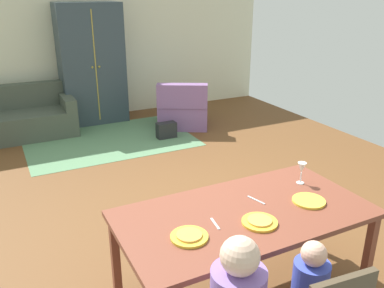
{
  "coord_description": "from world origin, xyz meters",
  "views": [
    {
      "loc": [
        -1.78,
        -3.4,
        2.26
      ],
      "look_at": [
        -0.11,
        -0.09,
        0.85
      ],
      "focal_mm": 37.56,
      "sensor_mm": 36.0,
      "label": 1
    }
  ],
  "objects_px": {
    "armchair": "(183,108)",
    "handbag": "(166,130)",
    "dining_table": "(245,219)",
    "plate_near_woman": "(309,201)",
    "plate_near_child": "(260,222)",
    "wine_glass": "(302,169)",
    "plate_near_man": "(189,237)",
    "couch": "(15,119)",
    "armoire": "(92,64)"
  },
  "relations": [
    {
      "from": "plate_near_man",
      "to": "wine_glass",
      "type": "bearing_deg",
      "value": 14.19
    },
    {
      "from": "plate_near_woman",
      "to": "wine_glass",
      "type": "bearing_deg",
      "value": 60.43
    },
    {
      "from": "plate_near_woman",
      "to": "handbag",
      "type": "height_order",
      "value": "plate_near_woman"
    },
    {
      "from": "plate_near_man",
      "to": "handbag",
      "type": "bearing_deg",
      "value": 69.06
    },
    {
      "from": "plate_near_man",
      "to": "handbag",
      "type": "height_order",
      "value": "plate_near_man"
    },
    {
      "from": "couch",
      "to": "handbag",
      "type": "distance_m",
      "value": 2.49
    },
    {
      "from": "handbag",
      "to": "dining_table",
      "type": "bearing_deg",
      "value": -104.27
    },
    {
      "from": "couch",
      "to": "armchair",
      "type": "relative_size",
      "value": 1.61
    },
    {
      "from": "dining_table",
      "to": "handbag",
      "type": "relative_size",
      "value": 5.84
    },
    {
      "from": "plate_near_man",
      "to": "dining_table",
      "type": "bearing_deg",
      "value": 13.14
    },
    {
      "from": "plate_near_child",
      "to": "armchair",
      "type": "xyz_separation_m",
      "value": [
        1.45,
        4.28,
        -0.45
      ]
    },
    {
      "from": "dining_table",
      "to": "plate_near_child",
      "type": "distance_m",
      "value": 0.2
    },
    {
      "from": "dining_table",
      "to": "plate_near_man",
      "type": "bearing_deg",
      "value": -166.86
    },
    {
      "from": "armoire",
      "to": "armchair",
      "type": "bearing_deg",
      "value": -36.49
    },
    {
      "from": "plate_near_child",
      "to": "handbag",
      "type": "height_order",
      "value": "plate_near_child"
    },
    {
      "from": "plate_near_child",
      "to": "couch",
      "type": "bearing_deg",
      "value": 104.29
    },
    {
      "from": "dining_table",
      "to": "wine_glass",
      "type": "relative_size",
      "value": 10.05
    },
    {
      "from": "plate_near_man",
      "to": "armoire",
      "type": "height_order",
      "value": "armoire"
    },
    {
      "from": "plate_near_child",
      "to": "armoire",
      "type": "height_order",
      "value": "armoire"
    },
    {
      "from": "armchair",
      "to": "wine_glass",
      "type": "bearing_deg",
      "value": -101.24
    },
    {
      "from": "couch",
      "to": "armchair",
      "type": "xyz_separation_m",
      "value": [
        2.72,
        -0.71,
        0.02
      ]
    },
    {
      "from": "plate_near_woman",
      "to": "wine_glass",
      "type": "height_order",
      "value": "wine_glass"
    },
    {
      "from": "plate_near_child",
      "to": "handbag",
      "type": "xyz_separation_m",
      "value": [
        0.93,
        3.83,
        -0.64
      ]
    },
    {
      "from": "plate_near_woman",
      "to": "wine_glass",
      "type": "relative_size",
      "value": 1.34
    },
    {
      "from": "plate_near_man",
      "to": "plate_near_child",
      "type": "distance_m",
      "value": 0.52
    },
    {
      "from": "plate_near_child",
      "to": "handbag",
      "type": "bearing_deg",
      "value": 76.37
    },
    {
      "from": "armoire",
      "to": "wine_glass",
      "type": "bearing_deg",
      "value": -83.63
    },
    {
      "from": "plate_near_woman",
      "to": "couch",
      "type": "distance_m",
      "value": 5.24
    },
    {
      "from": "plate_near_man",
      "to": "wine_glass",
      "type": "height_order",
      "value": "wine_glass"
    },
    {
      "from": "armchair",
      "to": "handbag",
      "type": "relative_size",
      "value": 3.63
    },
    {
      "from": "plate_near_man",
      "to": "couch",
      "type": "xyz_separation_m",
      "value": [
        -0.76,
        4.92,
        -0.47
      ]
    },
    {
      "from": "plate_near_child",
      "to": "plate_near_woman",
      "type": "height_order",
      "value": "same"
    },
    {
      "from": "couch",
      "to": "handbag",
      "type": "bearing_deg",
      "value": -27.8
    },
    {
      "from": "wine_glass",
      "to": "armchair",
      "type": "relative_size",
      "value": 0.16
    },
    {
      "from": "dining_table",
      "to": "plate_near_woman",
      "type": "bearing_deg",
      "value": -11.01
    },
    {
      "from": "plate_near_woman",
      "to": "plate_near_child",
      "type": "bearing_deg",
      "value": -171.15
    },
    {
      "from": "wine_glass",
      "to": "armoire",
      "type": "relative_size",
      "value": 0.09
    },
    {
      "from": "plate_near_man",
      "to": "plate_near_child",
      "type": "height_order",
      "value": "same"
    },
    {
      "from": "plate_near_child",
      "to": "couch",
      "type": "distance_m",
      "value": 5.17
    },
    {
      "from": "couch",
      "to": "dining_table",
      "type": "bearing_deg",
      "value": -75.2
    },
    {
      "from": "couch",
      "to": "handbag",
      "type": "relative_size",
      "value": 5.83
    },
    {
      "from": "dining_table",
      "to": "plate_near_man",
      "type": "height_order",
      "value": "plate_near_man"
    },
    {
      "from": "plate_near_child",
      "to": "armoire",
      "type": "xyz_separation_m",
      "value": [
        0.13,
        5.26,
        0.28
      ]
    },
    {
      "from": "wine_glass",
      "to": "plate_near_child",
      "type": "bearing_deg",
      "value": -151.85
    },
    {
      "from": "dining_table",
      "to": "plate_near_man",
      "type": "distance_m",
      "value": 0.53
    },
    {
      "from": "armchair",
      "to": "armoire",
      "type": "bearing_deg",
      "value": 143.51
    },
    {
      "from": "armchair",
      "to": "handbag",
      "type": "height_order",
      "value": "armchair"
    },
    {
      "from": "plate_near_man",
      "to": "armchair",
      "type": "height_order",
      "value": "armchair"
    },
    {
      "from": "plate_near_man",
      "to": "couch",
      "type": "relative_size",
      "value": 0.13
    },
    {
      "from": "plate_near_man",
      "to": "plate_near_woman",
      "type": "relative_size",
      "value": 1.0
    }
  ]
}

